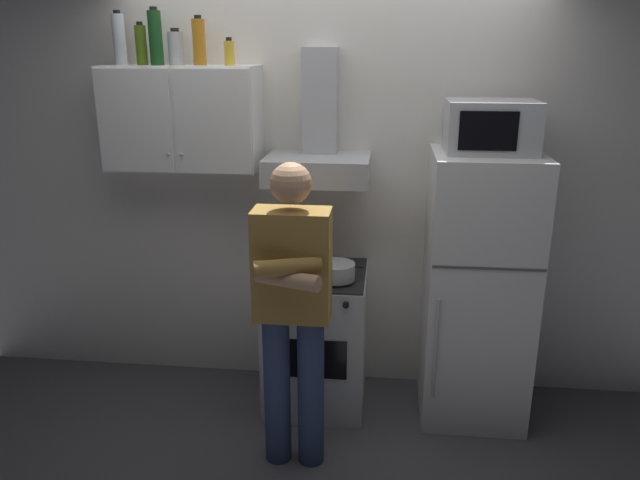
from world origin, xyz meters
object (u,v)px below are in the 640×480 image
at_px(range_hood, 318,147).
at_px(bottle_olive_oil, 141,45).
at_px(refrigerator, 477,289).
at_px(upper_cabinet, 183,118).
at_px(microwave, 491,127).
at_px(person_standing, 293,308).
at_px(bottle_vodka_clear, 119,39).
at_px(stove_oven, 316,338).
at_px(bottle_canister_steel, 176,48).
at_px(bottle_spice_jar, 229,53).
at_px(bottle_liquor_amber, 199,42).
at_px(cooking_pot, 336,271).
at_px(bottle_wine_green, 156,38).

height_order(range_hood, bottle_olive_oil, bottle_olive_oil).
bearing_deg(refrigerator, range_hood, 172.45).
bearing_deg(upper_cabinet, microwave, -3.48).
relative_size(person_standing, bottle_vodka_clear, 5.48).
xyz_separation_m(upper_cabinet, stove_oven, (0.80, -0.13, -1.32)).
relative_size(upper_cabinet, refrigerator, 0.56).
xyz_separation_m(range_hood, bottle_canister_steel, (-0.82, 0.02, 0.55)).
bearing_deg(bottle_canister_steel, range_hood, -1.29).
bearing_deg(person_standing, bottle_spice_jar, 122.21).
distance_m(refrigerator, bottle_spice_jar, 1.96).
distance_m(bottle_canister_steel, bottle_olive_oil, 0.19).
relative_size(bottle_liquor_amber, bottle_vodka_clear, 0.90).
distance_m(refrigerator, cooking_pot, 0.84).
bearing_deg(bottle_spice_jar, microwave, -3.56).
distance_m(range_hood, bottle_olive_oil, 1.16).
relative_size(upper_cabinet, cooking_pot, 2.85).
bearing_deg(microwave, cooking_pot, -170.43).
bearing_deg(refrigerator, bottle_vodka_clear, 175.68).
xyz_separation_m(range_hood, cooking_pot, (0.13, -0.25, -0.67)).
height_order(upper_cabinet, range_hood, range_hood).
height_order(bottle_wine_green, bottle_spice_jar, bottle_wine_green).
bearing_deg(cooking_pot, microwave, 9.57).
distance_m(bottle_canister_steel, bottle_liquor_amber, 0.14).
bearing_deg(microwave, bottle_spice_jar, 176.44).
height_order(refrigerator, cooking_pot, refrigerator).
relative_size(bottle_wine_green, bottle_spice_jar, 2.06).
relative_size(bottle_wine_green, bottle_olive_oil, 1.33).
relative_size(microwave, bottle_liquor_amber, 1.78).
height_order(cooking_pot, bottle_olive_oil, bottle_olive_oil).
xyz_separation_m(person_standing, bottle_spice_jar, (-0.45, 0.71, 1.22)).
xyz_separation_m(microwave, bottle_spice_jar, (-1.45, 0.09, 0.38)).
bearing_deg(bottle_canister_steel, cooking_pot, -15.54).
distance_m(microwave, bottle_spice_jar, 1.50).
height_order(refrigerator, person_standing, person_standing).
xyz_separation_m(bottle_wine_green, bottle_spice_jar, (0.42, 0.02, -0.08)).
distance_m(person_standing, bottle_canister_steel, 1.64).
bearing_deg(upper_cabinet, bottle_liquor_amber, 7.84).
height_order(upper_cabinet, bottle_spice_jar, bottle_spice_jar).
distance_m(upper_cabinet, bottle_canister_steel, 0.40).
xyz_separation_m(stove_oven, microwave, (0.95, 0.02, 1.31)).
xyz_separation_m(bottle_olive_oil, bottle_spice_jar, (0.51, -0.00, -0.04)).
bearing_deg(bottle_vodka_clear, person_standing, -34.65).
bearing_deg(bottle_olive_oil, cooking_pot, -11.51).
height_order(stove_oven, range_hood, range_hood).
bearing_deg(bottle_wine_green, upper_cabinet, 15.03).
relative_size(range_hood, bottle_vodka_clear, 2.50).
distance_m(bottle_spice_jar, bottle_vodka_clear, 0.66).
bearing_deg(stove_oven, bottle_vodka_clear, 172.14).
bearing_deg(stove_oven, microwave, 1.15).
bearing_deg(bottle_olive_oil, range_hood, 0.76).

